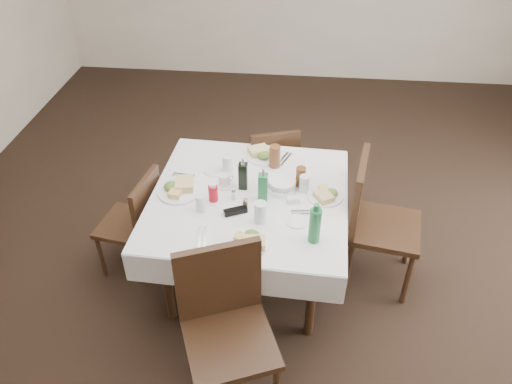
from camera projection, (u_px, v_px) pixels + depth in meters
ground_plane at (278, 259)px, 3.98m from camera, size 7.00×7.00×0.00m
room_shell at (286, 53)px, 2.94m from camera, size 6.04×7.04×2.80m
dining_table at (249, 205)px, 3.44m from camera, size 1.39×1.39×0.76m
chair_north at (272, 165)px, 4.19m from camera, size 0.50×0.50×0.84m
chair_south at (225, 318)px, 2.79m from camera, size 0.63×0.63×1.03m
chair_east at (373, 216)px, 3.51m from camera, size 0.56×0.56×1.02m
chair_west at (138, 219)px, 3.63m from camera, size 0.46×0.46×0.85m
meal_north at (263, 154)px, 3.77m from camera, size 0.28×0.28×0.06m
meal_south at (250, 241)px, 3.01m from camera, size 0.26×0.26×0.06m
meal_east at (326, 195)px, 3.37m from camera, size 0.24×0.24×0.05m
meal_west at (179, 188)px, 3.42m from camera, size 0.30×0.30×0.07m
side_plate_a at (214, 171)px, 3.62m from camera, size 0.14×0.14×0.01m
side_plate_b at (297, 221)px, 3.17m from camera, size 0.14×0.14×0.01m
water_n at (227, 164)px, 3.58m from camera, size 0.07×0.07×0.13m
water_s at (261, 213)px, 3.14m from camera, size 0.08×0.08×0.15m
water_e at (304, 184)px, 3.40m from camera, size 0.07×0.07×0.12m
water_w at (201, 203)px, 3.24m from camera, size 0.06×0.06×0.12m
iced_tea_a at (275, 156)px, 3.63m from camera, size 0.08×0.08×0.17m
iced_tea_b at (301, 176)px, 3.45m from camera, size 0.07×0.07×0.14m
bread_basket at (282, 185)px, 3.44m from camera, size 0.21×0.21×0.07m
oil_cruet_dark at (243, 175)px, 3.40m from camera, size 0.06×0.06×0.25m
oil_cruet_green at (263, 186)px, 3.29m from camera, size 0.06×0.06×0.26m
ketchup_bottle at (213, 193)px, 3.32m from camera, size 0.06×0.06×0.14m
salt_shaker at (233, 195)px, 3.34m from camera, size 0.03×0.03×0.07m
pepper_shaker at (245, 204)px, 3.27m from camera, size 0.03×0.03×0.07m
coffee_mug at (225, 181)px, 3.46m from camera, size 0.13×0.12×0.09m
sunglasses at (235, 211)px, 3.24m from camera, size 0.16×0.11×0.03m
green_bottle at (315, 225)px, 2.97m from camera, size 0.07×0.07×0.28m
sugar_caddy at (293, 200)px, 3.32m from camera, size 0.09×0.07×0.04m
cutlery_n at (284, 159)px, 3.74m from camera, size 0.11×0.19×0.01m
cutlery_s at (202, 237)px, 3.06m from camera, size 0.07×0.21×0.01m
cutlery_e at (306, 213)px, 3.24m from camera, size 0.20×0.07×0.01m
cutlery_w at (183, 175)px, 3.58m from camera, size 0.17×0.06×0.01m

